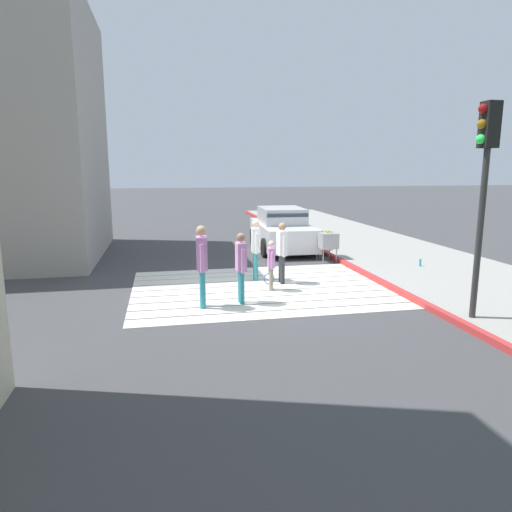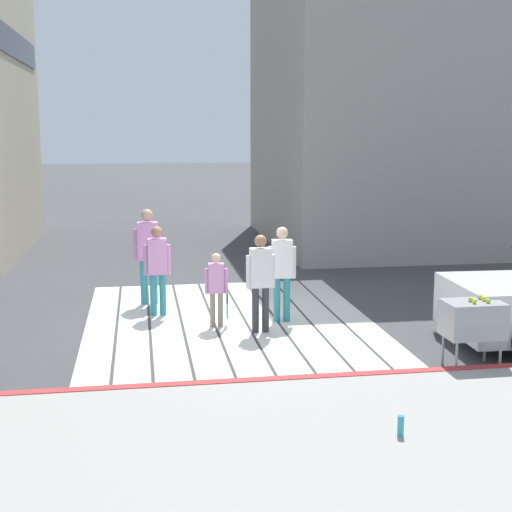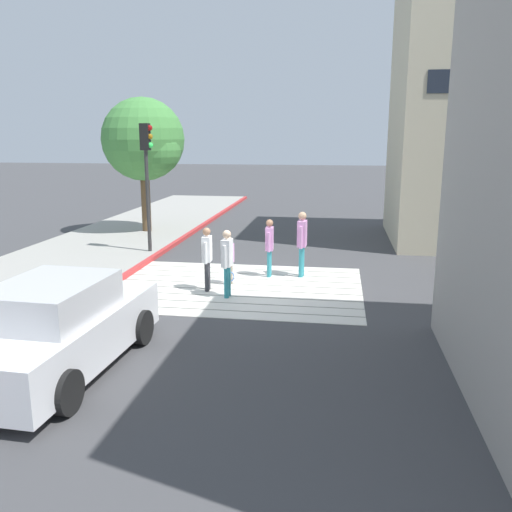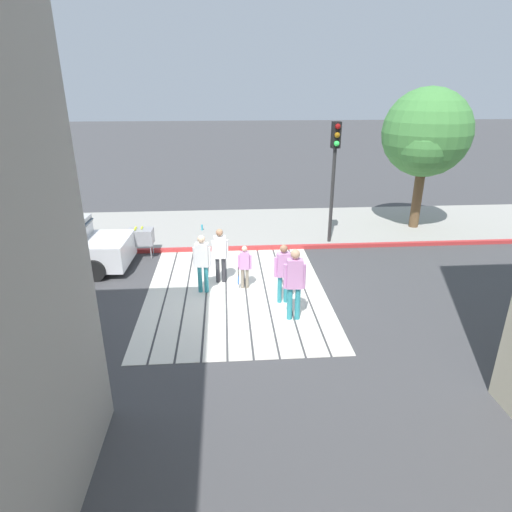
{
  "view_description": "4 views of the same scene",
  "coord_description": "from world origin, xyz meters",
  "px_view_note": "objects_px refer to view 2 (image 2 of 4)",
  "views": [
    {
      "loc": [
        2.36,
        11.21,
        3.05
      ],
      "look_at": [
        0.07,
        -0.12,
        0.83
      ],
      "focal_mm": 32.43,
      "sensor_mm": 36.0,
      "label": 1
    },
    {
      "loc": [
        -12.02,
        1.49,
        3.3
      ],
      "look_at": [
        -0.04,
        -0.45,
        1.17
      ],
      "focal_mm": 50.76,
      "sensor_mm": 36.0,
      "label": 2
    },
    {
      "loc": [
        2.52,
        -13.18,
        3.86
      ],
      "look_at": [
        0.5,
        -0.05,
        0.87
      ],
      "focal_mm": 37.57,
      "sensor_mm": 36.0,
      "label": 3
    },
    {
      "loc": [
        10.71,
        -0.23,
        5.37
      ],
      "look_at": [
        0.53,
        0.51,
        1.28
      ],
      "focal_mm": 30.2,
      "sensor_mm": 36.0,
      "label": 4
    }
  ],
  "objects_px": {
    "water_bottle": "(401,426)",
    "pedestrian_adult_trailing": "(148,249)",
    "pedestrian_child_with_racket": "(217,286)",
    "pedestrian_teen_behind": "(261,276)",
    "pedestrian_adult_lead": "(282,267)",
    "pedestrian_adult_side": "(157,264)",
    "tennis_ball_cart": "(473,319)"
  },
  "relations": [
    {
      "from": "tennis_ball_cart",
      "to": "pedestrian_child_with_racket",
      "type": "height_order",
      "value": "pedestrian_child_with_racket"
    },
    {
      "from": "pedestrian_adult_trailing",
      "to": "pedestrian_child_with_racket",
      "type": "height_order",
      "value": "pedestrian_adult_trailing"
    },
    {
      "from": "pedestrian_adult_trailing",
      "to": "pedestrian_child_with_racket",
      "type": "relative_size",
      "value": 1.44
    },
    {
      "from": "tennis_ball_cart",
      "to": "pedestrian_teen_behind",
      "type": "height_order",
      "value": "pedestrian_teen_behind"
    },
    {
      "from": "pedestrian_child_with_racket",
      "to": "water_bottle",
      "type": "bearing_deg",
      "value": -164.19
    },
    {
      "from": "water_bottle",
      "to": "pedestrian_adult_side",
      "type": "distance_m",
      "value": 6.37
    },
    {
      "from": "water_bottle",
      "to": "pedestrian_child_with_racket",
      "type": "xyz_separation_m",
      "value": [
        4.95,
        1.4,
        0.48
      ]
    },
    {
      "from": "water_bottle",
      "to": "pedestrian_child_with_racket",
      "type": "distance_m",
      "value": 5.17
    },
    {
      "from": "pedestrian_teen_behind",
      "to": "pedestrian_child_with_racket",
      "type": "relative_size",
      "value": 1.28
    },
    {
      "from": "pedestrian_adult_lead",
      "to": "pedestrian_adult_side",
      "type": "distance_m",
      "value": 2.23
    },
    {
      "from": "water_bottle",
      "to": "pedestrian_adult_lead",
      "type": "height_order",
      "value": "pedestrian_adult_lead"
    },
    {
      "from": "pedestrian_adult_trailing",
      "to": "pedestrian_teen_behind",
      "type": "bearing_deg",
      "value": -141.86
    },
    {
      "from": "pedestrian_adult_side",
      "to": "tennis_ball_cart",
      "type": "bearing_deg",
      "value": -130.15
    },
    {
      "from": "pedestrian_adult_trailing",
      "to": "pedestrian_adult_side",
      "type": "height_order",
      "value": "pedestrian_adult_trailing"
    },
    {
      "from": "pedestrian_teen_behind",
      "to": "pedestrian_adult_lead",
      "type": "bearing_deg",
      "value": -37.87
    },
    {
      "from": "pedestrian_adult_side",
      "to": "pedestrian_teen_behind",
      "type": "xyz_separation_m",
      "value": [
        -1.37,
        -1.62,
        0.0
      ]
    },
    {
      "from": "water_bottle",
      "to": "pedestrian_child_with_racket",
      "type": "bearing_deg",
      "value": 15.81
    },
    {
      "from": "pedestrian_teen_behind",
      "to": "tennis_ball_cart",
      "type": "bearing_deg",
      "value": -130.15
    },
    {
      "from": "water_bottle",
      "to": "pedestrian_adult_trailing",
      "type": "distance_m",
      "value": 7.26
    },
    {
      "from": "pedestrian_adult_side",
      "to": "pedestrian_child_with_racket",
      "type": "relative_size",
      "value": 1.27
    },
    {
      "from": "pedestrian_adult_trailing",
      "to": "pedestrian_teen_behind",
      "type": "relative_size",
      "value": 1.12
    },
    {
      "from": "water_bottle",
      "to": "pedestrian_adult_lead",
      "type": "bearing_deg",
      "value": 2.9
    },
    {
      "from": "pedestrian_adult_lead",
      "to": "pedestrian_adult_side",
      "type": "relative_size",
      "value": 1.03
    },
    {
      "from": "tennis_ball_cart",
      "to": "pedestrian_adult_lead",
      "type": "bearing_deg",
      "value": 37.19
    },
    {
      "from": "pedestrian_teen_behind",
      "to": "pedestrian_child_with_racket",
      "type": "height_order",
      "value": "pedestrian_teen_behind"
    },
    {
      "from": "pedestrian_teen_behind",
      "to": "pedestrian_child_with_racket",
      "type": "xyz_separation_m",
      "value": [
        0.45,
        0.67,
        -0.23
      ]
    },
    {
      "from": "pedestrian_adult_trailing",
      "to": "pedestrian_adult_lead",
      "type": "bearing_deg",
      "value": -126.15
    },
    {
      "from": "water_bottle",
      "to": "pedestrian_adult_side",
      "type": "xyz_separation_m",
      "value": [
        5.87,
        2.36,
        0.71
      ]
    },
    {
      "from": "pedestrian_adult_side",
      "to": "pedestrian_adult_trailing",
      "type": "bearing_deg",
      "value": 9.46
    },
    {
      "from": "pedestrian_adult_lead",
      "to": "pedestrian_child_with_racket",
      "type": "height_order",
      "value": "pedestrian_adult_lead"
    },
    {
      "from": "pedestrian_adult_lead",
      "to": "pedestrian_child_with_racket",
      "type": "bearing_deg",
      "value": 98.2
    },
    {
      "from": "pedestrian_child_with_racket",
      "to": "pedestrian_teen_behind",
      "type": "bearing_deg",
      "value": -124.01
    }
  ]
}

